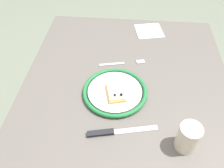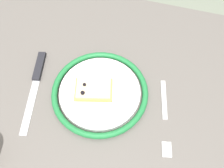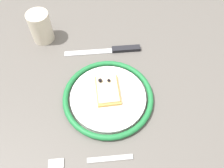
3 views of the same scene
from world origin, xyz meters
The scene contains 6 objects.
ground_plane centered at (0.00, 0.00, 0.00)m, with size 6.00×6.00×0.00m, color slate.
dining_table centered at (0.00, 0.00, 0.65)m, with size 1.12×0.84×0.73m.
plate centered at (-0.02, -0.04, 0.74)m, with size 0.25×0.25×0.02m.
pizza_slice_near centered at (0.00, -0.04, 0.76)m, with size 0.11×0.09×0.03m.
knife centered at (0.16, -0.04, 0.74)m, with size 0.07×0.24×0.01m.
fork centered at (-0.19, -0.02, 0.74)m, with size 0.06×0.20×0.00m.
Camera 2 is at (-0.13, 0.22, 1.29)m, focal length 38.20 mm.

